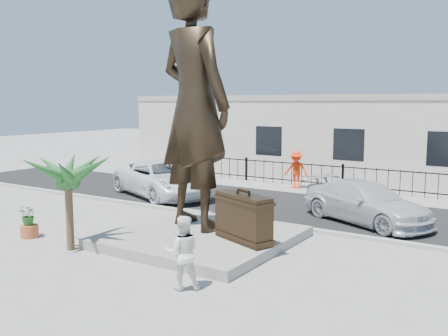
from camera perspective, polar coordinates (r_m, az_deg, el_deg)
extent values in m
plane|color=#9E9991|center=(14.24, -4.44, -10.11)|extent=(100.00, 100.00, 0.00)
cube|color=black|center=(20.96, 8.96, -4.42)|extent=(40.00, 7.00, 0.01)
cube|color=#A5A399|center=(17.87, 4.37, -6.25)|extent=(40.00, 0.25, 0.12)
cube|color=#9E9991|center=(24.60, 12.74, -2.72)|extent=(40.00, 2.50, 0.02)
cube|color=gray|center=(15.64, -2.56, -7.91)|extent=(5.20, 5.20, 0.30)
cube|color=black|center=(25.25, 13.41, -1.12)|extent=(22.00, 0.10, 1.20)
cube|color=silver|center=(29.05, 16.28, 3.07)|extent=(28.00, 7.00, 4.40)
imported|color=black|center=(15.88, -3.38, 7.20)|extent=(3.24, 2.54, 7.84)
cube|color=black|center=(14.48, 2.22, -5.72)|extent=(2.06, 1.32, 1.38)
imported|color=white|center=(11.69, -4.75, -9.62)|extent=(1.07, 1.04, 1.74)
imported|color=white|center=(23.06, -7.03, -1.19)|extent=(6.53, 4.81, 1.65)
imported|color=silver|center=(18.62, 15.92, -3.80)|extent=(5.47, 4.00, 1.47)
imported|color=#FF380D|center=(25.18, 8.24, -0.20)|extent=(1.27, 0.81, 1.87)
cylinder|color=#B5562F|center=(17.29, -21.33, -6.75)|extent=(0.56, 0.56, 0.40)
imported|color=#21601F|center=(17.17, -21.42, -5.04)|extent=(0.67, 0.60, 0.66)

